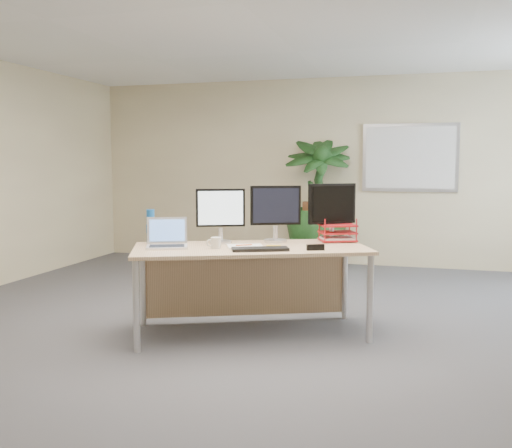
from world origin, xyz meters
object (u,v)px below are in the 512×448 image
(monitor_left, at_px, (221,212))
(desk, at_px, (249,263))
(monitor_right, at_px, (276,210))
(laptop, at_px, (167,240))
(floor_plant, at_px, (316,214))

(monitor_left, bearing_deg, desk, -9.24)
(monitor_right, xyz_separation_m, laptop, (-0.81, -0.56, -0.23))
(desk, distance_m, laptop, 0.75)
(floor_plant, distance_m, monitor_right, 3.04)
(floor_plant, bearing_deg, desk, -90.07)
(desk, height_order, floor_plant, floor_plant)
(desk, relative_size, monitor_right, 4.23)
(laptop, bearing_deg, monitor_right, 34.64)
(desk, distance_m, monitor_right, 0.55)
(monitor_left, distance_m, laptop, 0.55)
(monitor_left, bearing_deg, laptop, -136.00)
(desk, height_order, laptop, laptop)
(floor_plant, xyz_separation_m, monitor_right, (0.17, -3.02, 0.31))
(floor_plant, xyz_separation_m, monitor_left, (-0.29, -3.23, 0.29))
(floor_plant, height_order, monitor_right, floor_plant)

